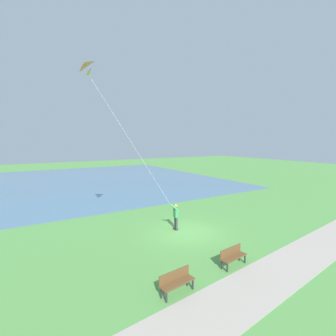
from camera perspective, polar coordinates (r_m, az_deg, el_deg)
The scene contains 7 objects.
ground_plane at distance 16.93m, azimuth 4.12°, elevation -14.30°, with size 120.00×120.00×0.00m, color #569947.
lake_water at distance 38.41m, azimuth -23.25°, elevation -3.11°, with size 36.00×44.00×0.01m, color teal.
walkway_path at distance 11.28m, azimuth 16.78°, elevation -25.83°, with size 2.40×32.00×0.02m, color #ADA393.
person_kite_flyer at distance 16.92m, azimuth 1.74°, elevation -10.56°, with size 0.52×0.62×1.83m.
flying_kite at distance 15.39m, azimuth -16.32°, elevation 20.51°, with size 1.58×4.95×8.41m.
park_bench_near_walkway at distance 12.97m, azimuth 14.54°, elevation -18.73°, with size 0.61×1.54×0.88m.
park_bench_far_walkway at distance 10.70m, azimuth 1.91°, elevation -24.30°, with size 0.61×1.54×0.88m.
Camera 1 is at (-12.86, 9.26, 5.97)m, focal length 26.67 mm.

